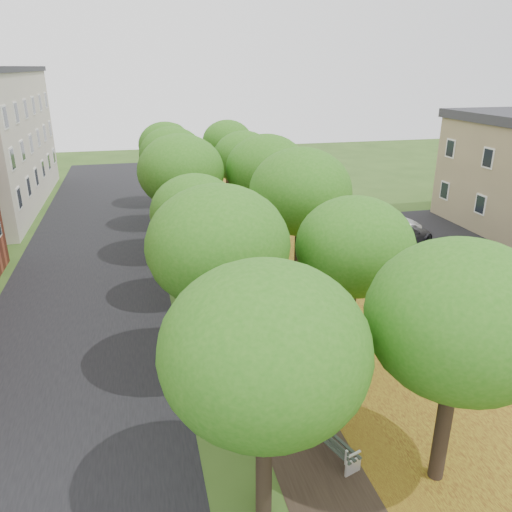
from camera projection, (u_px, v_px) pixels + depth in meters
ground at (346, 494)px, 12.93m from camera, size 120.00×120.00×0.00m
street_asphalt at (86, 288)px, 24.90m from camera, size 8.00×70.00×0.01m
footpath at (233, 274)px, 26.55m from camera, size 3.20×70.00×0.01m
leaf_verge at (322, 266)px, 27.65m from camera, size 7.50×70.00×0.01m
parking_lot at (447, 248)px, 30.44m from camera, size 9.00×16.00×0.01m
tree_row_west at (188, 191)px, 24.41m from camera, size 4.33×34.33×6.52m
tree_row_east at (282, 186)px, 25.47m from camera, size 4.33×34.33×6.52m
bench at (331, 442)px, 14.06m from camera, size 1.10×1.94×0.88m
car_silver at (485, 287)px, 23.54m from camera, size 3.90×2.31×1.25m
car_red at (465, 274)px, 24.89m from camera, size 4.34×2.71×1.35m
car_grey at (403, 236)px, 30.56m from camera, size 4.97×3.64×1.34m
car_white at (384, 224)px, 32.76m from camera, size 5.03×2.34×1.40m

